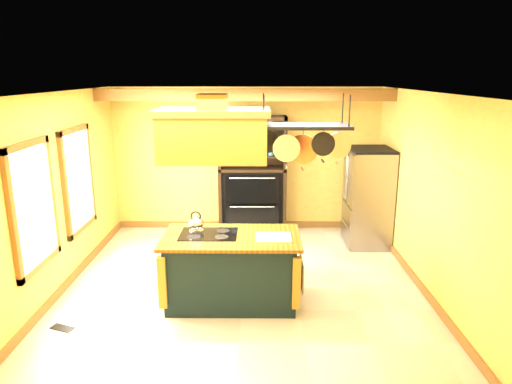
{
  "coord_description": "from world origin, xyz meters",
  "views": [
    {
      "loc": [
        0.2,
        -6.01,
        2.94
      ],
      "look_at": [
        0.18,
        0.3,
        1.29
      ],
      "focal_mm": 32.0,
      "sensor_mm": 36.0,
      "label": 1
    }
  ],
  "objects_px": {
    "refrigerator": "(367,199)",
    "range_hood": "(213,133)",
    "hutch": "(252,188)",
    "pot_rack": "(304,135)",
    "kitchen_island": "(232,268)"
  },
  "relations": [
    {
      "from": "refrigerator",
      "to": "range_hood",
      "type": "bearing_deg",
      "value": -138.89
    },
    {
      "from": "hutch",
      "to": "pot_rack",
      "type": "bearing_deg",
      "value": -76.52
    },
    {
      "from": "pot_rack",
      "to": "refrigerator",
      "type": "distance_m",
      "value": 2.88
    },
    {
      "from": "pot_rack",
      "to": "refrigerator",
      "type": "xyz_separation_m",
      "value": [
        1.35,
        2.13,
        -1.41
      ]
    },
    {
      "from": "refrigerator",
      "to": "hutch",
      "type": "relative_size",
      "value": 0.76
    },
    {
      "from": "refrigerator",
      "to": "hutch",
      "type": "distance_m",
      "value": 2.1
    },
    {
      "from": "kitchen_island",
      "to": "pot_rack",
      "type": "xyz_separation_m",
      "value": [
        0.91,
        0.01,
        1.75
      ]
    },
    {
      "from": "range_hood",
      "to": "kitchen_island",
      "type": "bearing_deg",
      "value": 0.23
    },
    {
      "from": "pot_rack",
      "to": "hutch",
      "type": "bearing_deg",
      "value": 103.48
    },
    {
      "from": "refrigerator",
      "to": "hutch",
      "type": "height_order",
      "value": "hutch"
    },
    {
      "from": "kitchen_island",
      "to": "pot_rack",
      "type": "relative_size",
      "value": 1.5
    },
    {
      "from": "pot_rack",
      "to": "hutch",
      "type": "height_order",
      "value": "pot_rack"
    },
    {
      "from": "pot_rack",
      "to": "range_hood",
      "type": "bearing_deg",
      "value": -179.35
    },
    {
      "from": "refrigerator",
      "to": "kitchen_island",
      "type": "bearing_deg",
      "value": -136.5
    },
    {
      "from": "range_hood",
      "to": "hutch",
      "type": "height_order",
      "value": "range_hood"
    }
  ]
}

